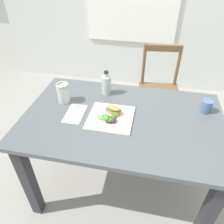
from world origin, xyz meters
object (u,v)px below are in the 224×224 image
bottle_cold_brew (106,86)px  mason_jar_iced_tea (63,94)px  cup_extra_side (206,106)px  dining_table (122,132)px  chair_wooden_far (159,91)px  sandwich_half_front (113,110)px  plate_lunch (111,118)px  fork_on_napkin (76,112)px

bottle_cold_brew → mason_jar_iced_tea: 0.31m
bottle_cold_brew → cup_extra_side: size_ratio=2.12×
dining_table → chair_wooden_far: chair_wooden_far is taller
sandwich_half_front → dining_table: bearing=-15.7°
sandwich_half_front → cup_extra_side: bearing=14.7°
plate_lunch → bottle_cold_brew: bottle_cold_brew is taller
dining_table → plate_lunch: size_ratio=4.54×
cup_extra_side → fork_on_napkin: bearing=-167.5°
chair_wooden_far → mason_jar_iced_tea: size_ratio=6.18×
sandwich_half_front → cup_extra_side: 0.61m
plate_lunch → cup_extra_side: bearing=18.4°
sandwich_half_front → bottle_cold_brew: 0.26m
chair_wooden_far → fork_on_napkin: size_ratio=4.68×
bottle_cold_brew → cup_extra_side: bearing=-6.8°
cup_extra_side → bottle_cold_brew: bearing=173.2°
sandwich_half_front → chair_wooden_far: bearing=69.9°
bottle_cold_brew → mason_jar_iced_tea: (-0.27, -0.16, -0.00)m
chair_wooden_far → cup_extra_side: 0.81m
chair_wooden_far → fork_on_napkin: bearing=-122.5°
mason_jar_iced_tea → cup_extra_side: (0.96, 0.08, -0.02)m
dining_table → chair_wooden_far: bearing=74.2°
sandwich_half_front → cup_extra_side: (0.59, 0.16, 0.00)m
dining_table → cup_extra_side: size_ratio=15.07×
chair_wooden_far → mason_jar_iced_tea: bearing=-131.5°
chair_wooden_far → sandwich_half_front: (-0.31, -0.84, 0.33)m
chair_wooden_far → mason_jar_iced_tea: 1.08m
chair_wooden_far → plate_lunch: 0.98m
plate_lunch → dining_table: bearing=19.4°
fork_on_napkin → mason_jar_iced_tea: size_ratio=1.32×
plate_lunch → sandwich_half_front: size_ratio=2.60×
dining_table → fork_on_napkin: bearing=-177.8°
sandwich_half_front → fork_on_napkin: bearing=-173.1°
mason_jar_iced_tea → dining_table: bearing=-12.3°
chair_wooden_far → cup_extra_side: (0.28, -0.68, 0.33)m
bottle_cold_brew → plate_lunch: bearing=-71.9°
dining_table → sandwich_half_front: (-0.06, 0.02, 0.17)m
plate_lunch → fork_on_napkin: plate_lunch is taller
chair_wooden_far → cup_extra_side: bearing=-67.5°
sandwich_half_front → cup_extra_side: size_ratio=1.28×
chair_wooden_far → fork_on_napkin: 1.07m
chair_wooden_far → sandwich_half_front: chair_wooden_far is taller
plate_lunch → cup_extra_side: size_ratio=3.32×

